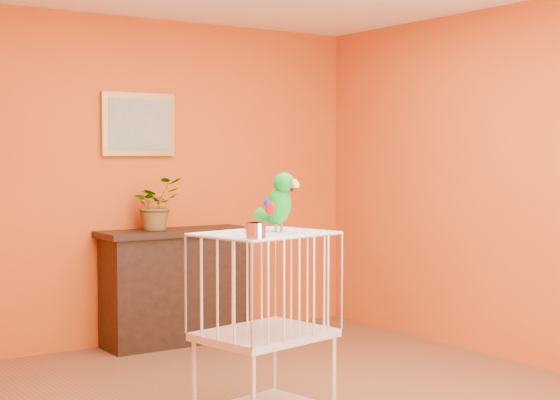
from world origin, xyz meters
TOP-DOWN VIEW (x-y plane):
  - room_shell at (0.00, 0.00)m, footprint 4.50×4.50m
  - console_cabinet at (0.22, 2.03)m, footprint 1.23×0.44m
  - potted_plant at (0.06, 2.01)m, footprint 0.44×0.47m
  - framed_picture at (0.00, 2.22)m, footprint 0.62×0.04m
  - birdcage at (-0.30, -0.08)m, footprint 0.78×0.66m
  - feed_cup at (-0.52, -0.34)m, footprint 0.11×0.11m
  - parrot at (-0.19, -0.06)m, footprint 0.18×0.30m

SIDE VIEW (x-z plane):
  - console_cabinet at x=0.22m, z-range 0.00..0.92m
  - birdcage at x=-0.30m, z-range 0.02..1.09m
  - potted_plant at x=0.06m, z-range 0.92..1.24m
  - feed_cup at x=-0.52m, z-range 1.08..1.16m
  - parrot at x=-0.19m, z-range 1.08..1.41m
  - room_shell at x=0.00m, z-range -0.67..3.83m
  - framed_picture at x=0.00m, z-range 1.50..2.00m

